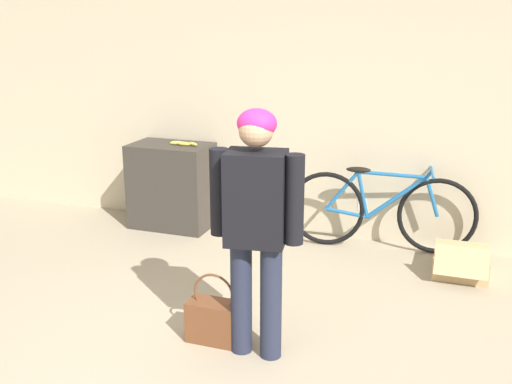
{
  "coord_description": "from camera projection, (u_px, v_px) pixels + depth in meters",
  "views": [
    {
      "loc": [
        1.41,
        -2.48,
        2.06
      ],
      "look_at": [
        0.28,
        0.7,
        1.07
      ],
      "focal_mm": 42.0,
      "sensor_mm": 36.0,
      "label": 1
    }
  ],
  "objects": [
    {
      "name": "handbag",
      "position": [
        214.0,
        320.0,
        3.91
      ],
      "size": [
        0.35,
        0.18,
        0.48
      ],
      "color": "brown",
      "rests_on": "ground_plane"
    },
    {
      "name": "banana",
      "position": [
        184.0,
        143.0,
        5.84
      ],
      "size": [
        0.31,
        0.09,
        0.04
      ],
      "color": "#EAD64C",
      "rests_on": "side_shelf"
    },
    {
      "name": "bicycle",
      "position": [
        381.0,
        210.0,
        5.42
      ],
      "size": [
        1.69,
        0.46,
        0.77
      ],
      "rotation": [
        0.0,
        0.0,
        0.12
      ],
      "color": "black",
      "rests_on": "ground_plane"
    },
    {
      "name": "side_shelf",
      "position": [
        172.0,
        186.0,
        6.02
      ],
      "size": [
        0.79,
        0.49,
        0.85
      ],
      "color": "#38332D",
      "rests_on": "ground_plane"
    },
    {
      "name": "cardboard_box",
      "position": [
        461.0,
        262.0,
        4.96
      ],
      "size": [
        0.44,
        0.55,
        0.3
      ],
      "color": "tan",
      "rests_on": "ground_plane"
    },
    {
      "name": "wall_back",
      "position": [
        310.0,
        101.0,
        5.61
      ],
      "size": [
        8.0,
        0.07,
        2.6
      ],
      "color": "beige",
      "rests_on": "ground_plane"
    },
    {
      "name": "person",
      "position": [
        256.0,
        213.0,
        3.55
      ],
      "size": [
        0.58,
        0.31,
        1.56
      ],
      "rotation": [
        0.0,
        0.0,
        0.17
      ],
      "color": "#23283D",
      "rests_on": "ground_plane"
    }
  ]
}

